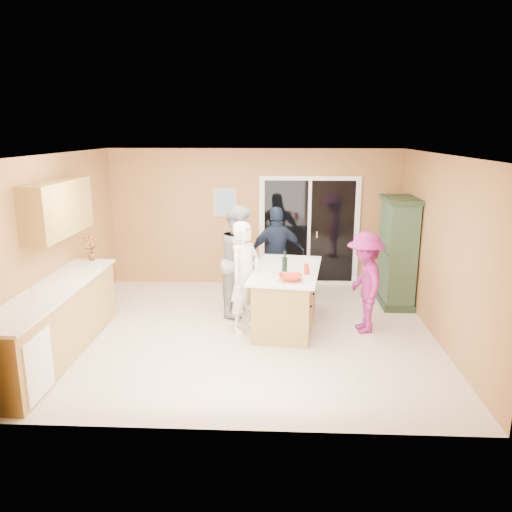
{
  "coord_description": "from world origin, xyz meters",
  "views": [
    {
      "loc": [
        0.48,
        -6.9,
        2.91
      ],
      "look_at": [
        0.15,
        0.1,
        1.15
      ],
      "focal_mm": 35.0,
      "sensor_mm": 36.0,
      "label": 1
    }
  ],
  "objects_px": {
    "kitchen_island": "(286,300)",
    "woman_magenta": "(365,283)",
    "woman_navy": "(277,255)",
    "woman_white": "(245,277)",
    "green_hutch": "(397,253)",
    "woman_grey": "(241,260)"
  },
  "relations": [
    {
      "from": "green_hutch",
      "to": "woman_magenta",
      "type": "relative_size",
      "value": 1.23
    },
    {
      "from": "woman_grey",
      "to": "green_hutch",
      "type": "bearing_deg",
      "value": -70.18
    },
    {
      "from": "woman_white",
      "to": "woman_grey",
      "type": "xyz_separation_m",
      "value": [
        -0.12,
        0.74,
        0.06
      ]
    },
    {
      "from": "green_hutch",
      "to": "woman_navy",
      "type": "bearing_deg",
      "value": 178.08
    },
    {
      "from": "woman_white",
      "to": "woman_magenta",
      "type": "bearing_deg",
      "value": -53.56
    },
    {
      "from": "woman_white",
      "to": "woman_navy",
      "type": "xyz_separation_m",
      "value": [
        0.46,
        1.37,
        0.01
      ]
    },
    {
      "from": "woman_navy",
      "to": "woman_grey",
      "type": "bearing_deg",
      "value": 36.05
    },
    {
      "from": "woman_navy",
      "to": "woman_magenta",
      "type": "relative_size",
      "value": 1.11
    },
    {
      "from": "kitchen_island",
      "to": "woman_grey",
      "type": "bearing_deg",
      "value": 148.38
    },
    {
      "from": "green_hutch",
      "to": "woman_magenta",
      "type": "xyz_separation_m",
      "value": [
        -0.75,
        -1.25,
        -0.15
      ]
    },
    {
      "from": "woman_white",
      "to": "woman_grey",
      "type": "height_order",
      "value": "woman_grey"
    },
    {
      "from": "green_hutch",
      "to": "woman_navy",
      "type": "distance_m",
      "value": 2.04
    },
    {
      "from": "green_hutch",
      "to": "woman_white",
      "type": "bearing_deg",
      "value": -152.51
    },
    {
      "from": "green_hutch",
      "to": "woman_grey",
      "type": "height_order",
      "value": "green_hutch"
    },
    {
      "from": "woman_navy",
      "to": "woman_magenta",
      "type": "height_order",
      "value": "woman_navy"
    },
    {
      "from": "woman_navy",
      "to": "woman_white",
      "type": "bearing_deg",
      "value": 60.05
    },
    {
      "from": "woman_navy",
      "to": "green_hutch",
      "type": "bearing_deg",
      "value": 166.69
    },
    {
      "from": "green_hutch",
      "to": "woman_grey",
      "type": "distance_m",
      "value": 2.68
    },
    {
      "from": "kitchen_island",
      "to": "woman_magenta",
      "type": "xyz_separation_m",
      "value": [
        1.15,
        -0.1,
        0.32
      ]
    },
    {
      "from": "green_hutch",
      "to": "woman_grey",
      "type": "xyz_separation_m",
      "value": [
        -2.62,
        -0.56,
        -0.01
      ]
    },
    {
      "from": "woman_grey",
      "to": "woman_navy",
      "type": "xyz_separation_m",
      "value": [
        0.58,
        0.63,
        -0.06
      ]
    },
    {
      "from": "kitchen_island",
      "to": "woman_grey",
      "type": "xyz_separation_m",
      "value": [
        -0.73,
        0.59,
        0.46
      ]
    }
  ]
}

